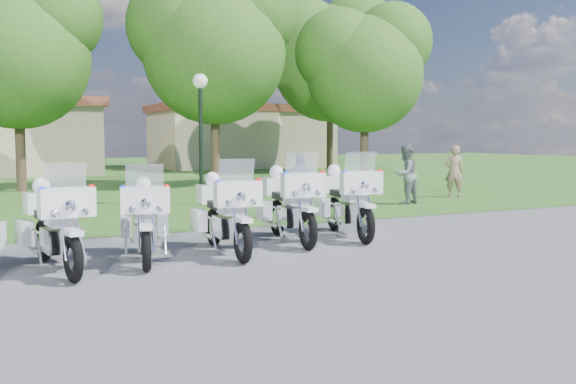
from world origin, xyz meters
name	(u,v)px	position (x,y,z in m)	size (l,w,h in m)	color
ground	(289,251)	(0.00, 0.00, 0.00)	(100.00, 100.00, 0.00)	#4F4F54
grass_lawn	(77,173)	(0.00, 27.00, 0.00)	(100.00, 48.00, 0.01)	#215D1D
motorcycle_2	(54,224)	(-3.98, 0.10, 0.71)	(1.03, 2.52, 1.70)	black
motorcycle_3	(145,219)	(-2.53, 0.32, 0.69)	(1.13, 2.41, 1.64)	black
motorcycle_4	(224,213)	(-1.11, 0.34, 0.71)	(0.93, 2.53, 1.70)	black
motorcycle_5	(289,203)	(0.49, 1.00, 0.74)	(1.08, 2.63, 1.77)	black
motorcycle_6	(346,200)	(1.84, 1.06, 0.74)	(1.19, 2.61, 1.77)	black
lamp_post	(200,105)	(1.02, 8.08, 2.97)	(0.44, 0.44, 3.91)	black
tree_1	(15,43)	(-3.59, 15.51, 5.45)	(6.18, 5.27, 8.24)	#38281C
tree_2	(213,39)	(3.74, 14.66, 5.96)	(6.76, 5.77, 9.01)	#38281C
tree_3	(364,63)	(10.22, 13.55, 5.21)	(5.90, 5.04, 7.87)	#38281C
tree_4	(329,53)	(13.23, 21.93, 6.77)	(7.67, 6.55, 10.23)	#38281C
building_east	(240,136)	(11.00, 30.00, 2.07)	(11.44, 7.28, 4.10)	tan
bystander_a	(454,172)	(9.48, 6.70, 0.87)	(0.63, 0.42, 1.74)	gray
bystander_b	(405,175)	(6.65, 5.58, 0.90)	(0.87, 0.68, 1.80)	slate
bystander_c	(301,186)	(2.23, 3.90, 0.82)	(0.96, 0.40, 1.64)	navy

